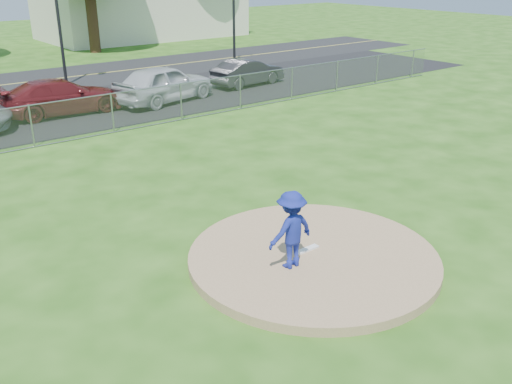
{
  "coord_description": "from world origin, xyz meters",
  "views": [
    {
      "loc": [
        -7.71,
        -7.79,
        6.06
      ],
      "look_at": [
        0.0,
        2.0,
        1.0
      ],
      "focal_mm": 40.0,
      "sensor_mm": 36.0,
      "label": 1
    }
  ],
  "objects_px": {
    "parked_car_pearl": "(164,83)",
    "parked_car_charcoal": "(248,72)",
    "pitcher": "(291,230)",
    "commercial_building": "(142,11)",
    "parked_car_darkred": "(61,97)",
    "traffic_signal_right": "(237,8)"
  },
  "relations": [
    {
      "from": "commercial_building",
      "to": "parked_car_darkred",
      "type": "relative_size",
      "value": 3.22
    },
    {
      "from": "commercial_building",
      "to": "parked_car_pearl",
      "type": "height_order",
      "value": "commercial_building"
    },
    {
      "from": "pitcher",
      "to": "parked_car_pearl",
      "type": "bearing_deg",
      "value": -111.0
    },
    {
      "from": "parked_car_darkred",
      "to": "parked_car_charcoal",
      "type": "xyz_separation_m",
      "value": [
        9.91,
        -0.04,
        -0.06
      ]
    },
    {
      "from": "pitcher",
      "to": "parked_car_darkred",
      "type": "xyz_separation_m",
      "value": [
        1.28,
        16.1,
        -0.28
      ]
    },
    {
      "from": "parked_car_darkred",
      "to": "traffic_signal_right",
      "type": "bearing_deg",
      "value": -63.99
    },
    {
      "from": "pitcher",
      "to": "parked_car_charcoal",
      "type": "xyz_separation_m",
      "value": [
        11.19,
        16.06,
        -0.34
      ]
    },
    {
      "from": "parked_car_pearl",
      "to": "commercial_building",
      "type": "bearing_deg",
      "value": -39.35
    },
    {
      "from": "commercial_building",
      "to": "parked_car_charcoal",
      "type": "xyz_separation_m",
      "value": [
        -5.54,
        -22.02,
        -1.47
      ]
    },
    {
      "from": "pitcher",
      "to": "parked_car_charcoal",
      "type": "distance_m",
      "value": 19.58
    },
    {
      "from": "parked_car_pearl",
      "to": "traffic_signal_right",
      "type": "bearing_deg",
      "value": -67.48
    },
    {
      "from": "pitcher",
      "to": "parked_car_pearl",
      "type": "height_order",
      "value": "pitcher"
    },
    {
      "from": "parked_car_pearl",
      "to": "parked_car_charcoal",
      "type": "bearing_deg",
      "value": -96.53
    },
    {
      "from": "traffic_signal_right",
      "to": "parked_car_pearl",
      "type": "distance_m",
      "value": 11.6
    },
    {
      "from": "parked_car_pearl",
      "to": "parked_car_darkred",
      "type": "bearing_deg",
      "value": 67.39
    },
    {
      "from": "commercial_building",
      "to": "traffic_signal_right",
      "type": "distance_m",
      "value": 16.14
    },
    {
      "from": "pitcher",
      "to": "parked_car_pearl",
      "type": "relative_size",
      "value": 0.33
    },
    {
      "from": "parked_car_darkred",
      "to": "pitcher",
      "type": "bearing_deg",
      "value": 177.87
    },
    {
      "from": "parked_car_pearl",
      "to": "parked_car_charcoal",
      "type": "xyz_separation_m",
      "value": [
        5.36,
        0.67,
        -0.18
      ]
    },
    {
      "from": "commercial_building",
      "to": "pitcher",
      "type": "bearing_deg",
      "value": -113.72
    },
    {
      "from": "parked_car_darkred",
      "to": "parked_car_pearl",
      "type": "bearing_deg",
      "value": -96.49
    },
    {
      "from": "commercial_building",
      "to": "parked_car_pearl",
      "type": "relative_size",
      "value": 3.27
    }
  ]
}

